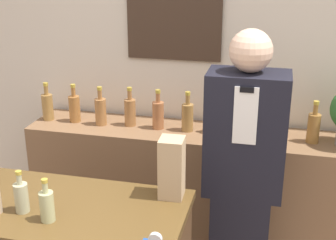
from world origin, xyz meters
TOP-DOWN VIEW (x-y plane):
  - back_wall at (-0.00, 2.00)m, footprint 5.20×0.09m
  - back_shelf at (0.07, 1.72)m, footprint 2.37×0.45m
  - shopkeeper at (0.42, 1.19)m, footprint 0.43×0.27m
  - paper_bag at (0.10, 0.76)m, footprint 0.12×0.12m
  - counter_bottle_3 at (-0.53, 0.46)m, footprint 0.06×0.06m
  - counter_bottle_4 at (-0.38, 0.42)m, footprint 0.06×0.06m
  - shelf_bottle_0 at (-1.03, 1.71)m, footprint 0.08×0.08m
  - shelf_bottle_1 at (-0.83, 1.72)m, footprint 0.08×0.08m
  - shelf_bottle_2 at (-0.62, 1.70)m, footprint 0.08×0.08m
  - shelf_bottle_3 at (-0.42, 1.73)m, footprint 0.08×0.08m
  - shelf_bottle_4 at (-0.21, 1.72)m, footprint 0.08×0.08m
  - shelf_bottle_5 at (-0.01, 1.72)m, footprint 0.08×0.08m
  - shelf_bottle_6 at (0.20, 1.73)m, footprint 0.08×0.08m
  - shelf_bottle_7 at (0.40, 1.72)m, footprint 0.08×0.08m
  - shelf_bottle_8 at (0.61, 1.71)m, footprint 0.08×0.08m
  - shelf_bottle_9 at (0.81, 1.71)m, footprint 0.08×0.08m

SIDE VIEW (x-z plane):
  - back_shelf at x=0.07m, z-range 0.00..0.92m
  - shopkeeper at x=0.42m, z-range 0.00..1.72m
  - shelf_bottle_0 at x=-1.03m, z-range 0.89..1.17m
  - shelf_bottle_1 at x=-0.83m, z-range 0.89..1.17m
  - shelf_bottle_2 at x=-0.62m, z-range 0.89..1.17m
  - shelf_bottle_3 at x=-0.42m, z-range 0.89..1.17m
  - shelf_bottle_4 at x=-0.21m, z-range 0.89..1.17m
  - shelf_bottle_5 at x=-0.01m, z-range 0.89..1.17m
  - shelf_bottle_6 at x=0.20m, z-range 0.89..1.17m
  - shelf_bottle_7 at x=0.40m, z-range 0.89..1.17m
  - shelf_bottle_8 at x=0.61m, z-range 0.89..1.17m
  - shelf_bottle_9 at x=0.81m, z-range 0.89..1.17m
  - counter_bottle_3 at x=-0.53m, z-range 0.94..1.14m
  - counter_bottle_4 at x=-0.38m, z-range 0.94..1.14m
  - paper_bag at x=0.10m, z-range 0.97..1.27m
  - back_wall at x=0.00m, z-range 0.00..2.70m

